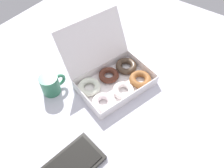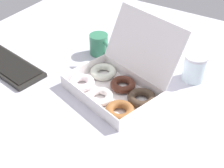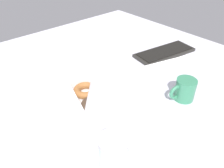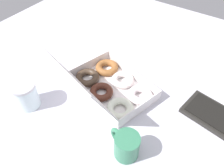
# 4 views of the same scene
# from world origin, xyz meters

# --- Properties ---
(ground_plane) EXTENTS (1.80, 1.80, 0.02)m
(ground_plane) POSITION_xyz_m (0.00, 0.00, -0.01)
(ground_plane) COLOR silver
(donut_box) EXTENTS (0.44, 0.43, 0.27)m
(donut_box) POSITION_xyz_m (-0.01, 0.03, 0.03)
(donut_box) COLOR white
(donut_box) RESTS_ON ground_plane
(keyboard) EXTENTS (0.39, 0.20, 0.02)m
(keyboard) POSITION_xyz_m (-0.51, -0.08, 0.01)
(keyboard) COLOR black
(keyboard) RESTS_ON ground_plane
(coffee_mug) EXTENTS (0.12, 0.09, 0.10)m
(coffee_mug) POSITION_xyz_m (-0.23, 0.24, 0.05)
(coffee_mug) COLOR #337957
(coffee_mug) RESTS_ON ground_plane
(glass_jar) EXTENTS (0.10, 0.10, 0.12)m
(glass_jar) POSITION_xyz_m (0.22, 0.28, 0.06)
(glass_jar) COLOR silver
(glass_jar) RESTS_ON ground_plane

